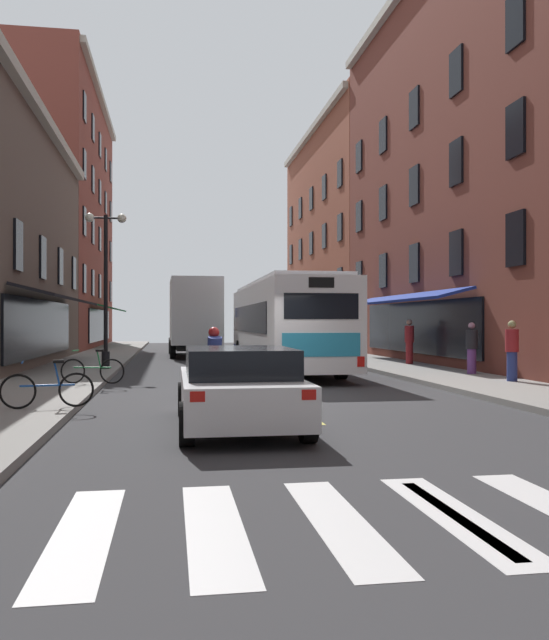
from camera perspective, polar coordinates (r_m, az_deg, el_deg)
The scene contains 17 objects.
ground_plane at distance 15.97m, azimuth 0.30°, elevation -6.74°, with size 34.80×80.00×0.10m, color #333335.
lane_centre_dashes at distance 15.72m, azimuth 0.45°, elevation -6.65°, with size 0.14×73.90×0.01m.
crosswalk_near at distance 6.46m, azimuth 15.45°, elevation -16.11°, with size 7.10×2.80×0.01m.
sidewalk_left at distance 16.10m, azimuth -21.04°, elevation -6.25°, with size 3.00×80.00×0.14m, color gray.
sidewalk_right at distance 17.88m, azimuth 19.39°, elevation -5.64°, with size 3.00×80.00×0.14m, color gray.
transit_bus at distance 23.61m, azimuth 0.80°, elevation -0.40°, with size 2.70×12.27×3.20m.
box_truck at distance 33.66m, azimuth -7.05°, elevation 0.23°, with size 2.58×7.94×3.88m.
sedan_near at distance 10.97m, azimuth -3.17°, elevation -5.85°, with size 2.01×4.44×1.35m.
sedan_mid at distance 43.53m, azimuth -7.19°, elevation -1.60°, with size 2.04×4.34×1.32m.
motorcycle_rider at distance 15.41m, azimuth -5.32°, elevation -4.15°, with size 0.62×2.07×1.66m.
bicycle_near at distance 17.97m, azimuth -15.61°, elevation -4.23°, with size 1.69×0.51×0.91m.
bicycle_mid at distance 13.20m, azimuth -19.20°, elevation -5.71°, with size 1.70×0.49×0.91m.
pedestrian_near at distance 29.78m, azimuth 5.93°, elevation -1.71°, with size 0.51×0.36×1.58m.
pedestrian_mid at distance 26.05m, azimuth 11.70°, elevation -1.80°, with size 0.36×0.36×1.73m.
pedestrian_far at distance 21.54m, azimuth 16.85°, elevation -2.31°, with size 0.36×0.36×1.62m.
pedestrian_rear at distance 19.19m, azimuth 20.04°, elevation -2.48°, with size 0.36×0.36×1.67m.
street_lamp_twin at distance 23.61m, azimuth -14.53°, elevation 3.17°, with size 1.42×0.32×5.44m.
Camera 1 is at (-2.57, -15.66, 1.78)m, focal length 36.63 mm.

